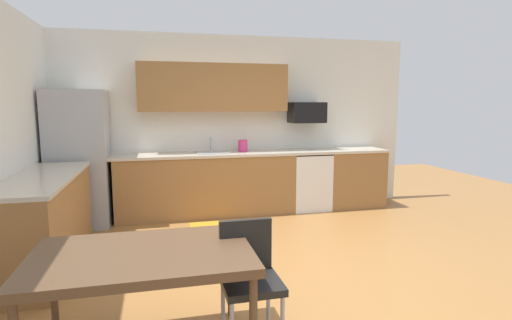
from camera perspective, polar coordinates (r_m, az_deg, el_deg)
name	(u,v)px	position (r m, az deg, el deg)	size (l,w,h in m)	color
ground_plane	(280,274)	(4.14, 3.39, -15.78)	(12.00, 12.00, 0.00)	#9E6B38
wall_back	(231,124)	(6.38, -3.51, 5.14)	(5.80, 0.10, 2.70)	silver
cabinet_run_back	(207,185)	(6.08, -6.97, -3.60)	(2.62, 0.60, 0.90)	olive
cabinet_run_back_right	(352,179)	(6.77, 13.43, -2.57)	(0.93, 0.60, 0.90)	olive
cabinet_run_left	(44,223)	(4.73, -27.81, -7.87)	(0.60, 2.00, 0.90)	olive
countertop_back	(236,153)	(6.07, -2.90, 0.93)	(4.80, 0.64, 0.04)	beige
countertop_left	(41,178)	(4.64, -28.19, -2.26)	(0.64, 2.00, 0.04)	beige
upper_cabinets_back	(214,88)	(6.11, -6.00, 10.15)	(2.20, 0.34, 0.70)	olive
refrigerator	(79,159)	(5.98, -23.72, 0.17)	(0.76, 0.70, 1.85)	#9EA0A5
oven_range	(308,180)	(6.46, 7.35, -2.87)	(0.60, 0.60, 0.91)	white
microwave	(307,113)	(6.44, 7.20, 6.68)	(0.54, 0.36, 0.32)	black
sink_basin	(213,157)	(6.02, -6.17, 0.45)	(0.48, 0.40, 0.14)	#A5A8AD
sink_faucet	(211,145)	(6.18, -6.41, 2.13)	(0.02, 0.02, 0.24)	#B2B5BA
dining_table	(143,260)	(2.77, -15.70, -13.52)	(1.40, 0.90, 0.73)	brown
chair_near_table	(249,272)	(2.92, -0.99, -15.56)	(0.40, 0.40, 0.85)	black
floor_mat	(217,227)	(5.58, -5.58, -9.38)	(0.70, 0.50, 0.01)	orange
kettle	(243,146)	(6.13, -1.88, 1.94)	(0.14, 0.14, 0.20)	#CC3372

